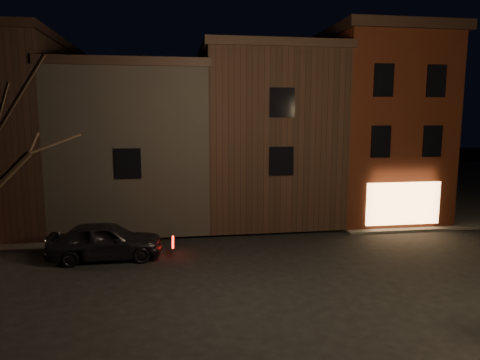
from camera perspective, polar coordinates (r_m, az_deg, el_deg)
name	(u,v)px	position (r m, az deg, el deg)	size (l,w,h in m)	color
ground	(276,277)	(16.18, 4.86, -12.78)	(120.00, 120.00, 0.00)	black
sidewalk_far_right	(442,182)	(42.31, 25.35, -0.26)	(30.00, 30.00, 0.12)	#2D2B28
corner_building	(372,124)	(26.77, 17.13, 7.09)	(6.50, 8.50, 10.50)	#3F160B
row_building_a	(261,134)	(25.68, 2.80, 6.15)	(7.30, 10.30, 9.40)	black
row_building_b	(137,143)	(25.30, -13.59, 4.76)	(7.80, 10.30, 8.40)	black
row_building_c	(0,131)	(26.88, -29.31, 5.73)	(7.30, 10.30, 9.90)	black
parked_car_a	(106,241)	(18.67, -17.46, -7.71)	(1.85, 4.60, 1.57)	black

